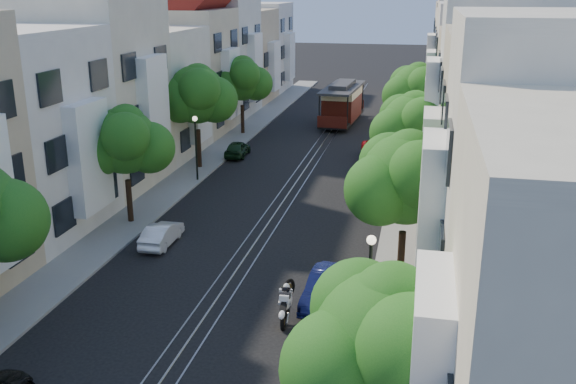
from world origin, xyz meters
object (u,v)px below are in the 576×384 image
Objects in this scene: tree_e_c at (413,127)px; sportbike_rider at (286,301)px; parked_car_w_mid at (162,234)px; lamp_west at (196,138)px; tree_e_d at (417,92)px; tree_w_c at (197,96)px; tree_w_b at (126,143)px; tree_e_b at (407,181)px; lamp_east at (370,275)px; parked_car_w_far at (238,149)px; parked_car_e_mid at (327,288)px; parked_car_e_far at (376,151)px; cable_car at (342,101)px; tree_e_a at (388,348)px; tree_w_d at (242,80)px.

sportbike_rider is (-4.15, -14.56, -3.78)m from tree_e_c.
parked_car_w_mid is at bearing 137.24° from sportbike_rider.
lamp_west is 10.90m from parked_car_w_mid.
tree_w_c is (-14.40, -6.00, 0.20)m from tree_e_d.
tree_e_c is at bearing 22.62° from tree_w_b.
parked_car_w_mid is (-7.51, 6.10, -0.28)m from sportbike_rider.
lamp_east is (-0.96, -4.98, -1.89)m from tree_e_b.
tree_e_d is at bearing -171.84° from parked_car_w_far.
tree_e_c is at bearing 143.72° from parked_car_w_far.
tree_e_d reaches higher than tree_w_b.
sportbike_rider is 0.65× the size of parked_car_w_mid.
parked_car_e_mid is at bearing -96.85° from tree_e_d.
tree_w_c is 2.15× the size of parked_car_w_mid.
tree_e_b is 1.46× the size of parked_car_e_far.
lamp_west is 1.26× the size of parked_car_w_mid.
parked_car_e_mid is at bearing -97.56° from parked_car_e_far.
tree_e_c is 1.57× the size of lamp_west.
lamp_east is at bearing 144.20° from parked_car_w_mid.
cable_car reaches higher than parked_car_w_far.
parked_car_w_mid is at bearing 167.73° from tree_e_b.
tree_e_c reaches higher than tree_w_b.
tree_e_a is 33.33m from parked_car_e_far.
cable_car is (7.64, 28.21, -2.36)m from tree_w_b.
tree_e_d is 1.50× the size of parked_car_e_far.
lamp_west is 1.20× the size of parked_car_w_far.
sportbike_rider is 36.89m from cable_car.
tree_e_d is 24.34m from parked_car_e_mid.
parked_car_e_mid reaches higher than parked_car_e_far.
sportbike_rider is 24.62m from parked_car_e_far.
tree_w_b is at bearing 154.58° from parked_car_e_mid.
tree_w_b is at bearing -90.00° from tree_w_d.
tree_e_d is at bearing 88.25° from parked_car_e_mid.
tree_w_d reaches higher than parked_car_e_far.
sportbike_rider is 0.47× the size of parked_car_e_far.
parked_car_w_far is (-1.13, 17.15, 0.05)m from parked_car_w_mid.
parked_car_e_mid is (1.29, 1.76, -0.18)m from sportbike_rider.
lamp_east reaches higher than sportbike_rider.
tree_e_c is at bearing 86.56° from lamp_east.
cable_car reaches higher than parked_car_e_mid.
parked_car_w_far is at bearing -169.73° from tree_e_d.
tree_e_b is 22.00m from tree_e_d.
parked_car_e_far is at bearing -27.03° from tree_w_d.
tree_w_c reaches higher than parked_car_w_mid.
tree_e_a is 34.38m from parked_car_w_far.
lamp_west is 18.42m from parked_car_e_mid.
tree_e_b is at bearing 36.97° from sportbike_rider.
cable_car is at bearing -99.81° from parked_car_w_mid.
tree_e_c is 23.36m from cable_car.
tree_e_d reaches higher than tree_e_a.
cable_car reaches higher than parked_car_e_far.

